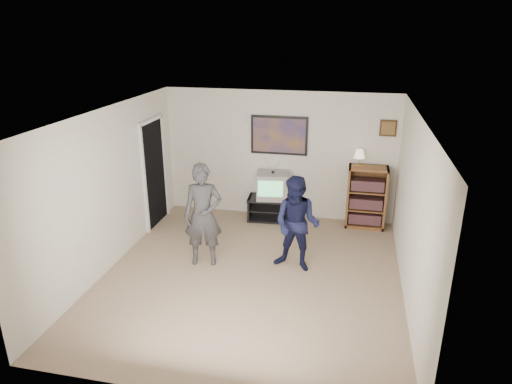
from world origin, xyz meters
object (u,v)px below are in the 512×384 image
at_px(bookshelf, 366,197).
at_px(person_short, 297,224).
at_px(person_tall, 203,215).
at_px(crt_television, 273,185).
at_px(media_stand, 271,208).

xyz_separation_m(bookshelf, person_short, (-1.08, -1.88, 0.17)).
distance_m(person_tall, person_short, 1.47).
bearing_deg(crt_television, person_tall, -119.44).
distance_m(crt_television, bookshelf, 1.79).
height_order(bookshelf, person_short, person_short).
height_order(media_stand, crt_television, crt_television).
bearing_deg(person_tall, media_stand, 57.15).
xyz_separation_m(media_stand, person_short, (0.73, -1.83, 0.53)).
height_order(bookshelf, person_tall, person_tall).
distance_m(media_stand, person_tall, 2.18).
relative_size(media_stand, person_tall, 0.57).
bearing_deg(person_tall, bookshelf, 26.12).
bearing_deg(crt_television, person_short, -77.11).
bearing_deg(crt_television, bookshelf, -6.53).
height_order(person_tall, person_short, person_tall).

